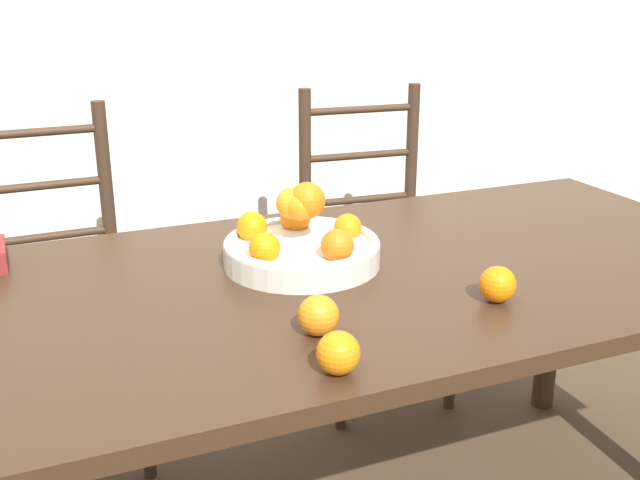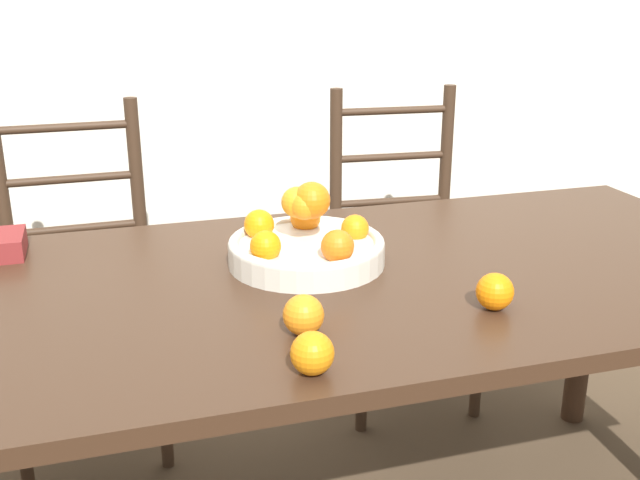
{
  "view_description": "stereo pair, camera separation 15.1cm",
  "coord_description": "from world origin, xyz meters",
  "px_view_note": "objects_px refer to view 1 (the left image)",
  "views": [
    {
      "loc": [
        -0.64,
        -1.34,
        1.33
      ],
      "look_at": [
        -0.08,
        -0.02,
        0.84
      ],
      "focal_mm": 42.0,
      "sensor_mm": 36.0,
      "label": 1
    },
    {
      "loc": [
        -0.49,
        -1.39,
        1.33
      ],
      "look_at": [
        -0.08,
        -0.02,
        0.84
      ],
      "focal_mm": 42.0,
      "sensor_mm": 36.0,
      "label": 2
    }
  ],
  "objects_px": {
    "orange_loose_2": "(318,315)",
    "chair_right": "(373,254)",
    "orange_loose_0": "(498,284)",
    "chair_left": "(54,302)",
    "orange_loose_1": "(338,353)",
    "fruit_bowl": "(301,243)"
  },
  "relations": [
    {
      "from": "chair_right",
      "to": "orange_loose_0",
      "type": "bearing_deg",
      "value": -98.79
    },
    {
      "from": "fruit_bowl",
      "to": "chair_left",
      "type": "distance_m",
      "value": 0.87
    },
    {
      "from": "orange_loose_0",
      "to": "chair_right",
      "type": "bearing_deg",
      "value": 76.77
    },
    {
      "from": "orange_loose_1",
      "to": "chair_right",
      "type": "relative_size",
      "value": 0.07
    },
    {
      "from": "orange_loose_2",
      "to": "chair_left",
      "type": "relative_size",
      "value": 0.07
    },
    {
      "from": "fruit_bowl",
      "to": "chair_left",
      "type": "relative_size",
      "value": 0.34
    },
    {
      "from": "orange_loose_2",
      "to": "chair_left",
      "type": "height_order",
      "value": "chair_left"
    },
    {
      "from": "fruit_bowl",
      "to": "orange_loose_2",
      "type": "distance_m",
      "value": 0.34
    },
    {
      "from": "orange_loose_0",
      "to": "chair_right",
      "type": "xyz_separation_m",
      "value": [
        0.23,
        0.97,
        -0.3
      ]
    },
    {
      "from": "orange_loose_1",
      "to": "chair_right",
      "type": "distance_m",
      "value": 1.3
    },
    {
      "from": "chair_right",
      "to": "fruit_bowl",
      "type": "bearing_deg",
      "value": -123.75
    },
    {
      "from": "chair_left",
      "to": "chair_right",
      "type": "bearing_deg",
      "value": -1.11
    },
    {
      "from": "orange_loose_0",
      "to": "orange_loose_1",
      "type": "bearing_deg",
      "value": -161.05
    },
    {
      "from": "orange_loose_2",
      "to": "chair_left",
      "type": "xyz_separation_m",
      "value": [
        -0.4,
        0.97,
        -0.3
      ]
    },
    {
      "from": "fruit_bowl",
      "to": "orange_loose_0",
      "type": "xyz_separation_m",
      "value": [
        0.27,
        -0.33,
        -0.01
      ]
    },
    {
      "from": "chair_left",
      "to": "orange_loose_0",
      "type": "bearing_deg",
      "value": -52.61
    },
    {
      "from": "fruit_bowl",
      "to": "orange_loose_2",
      "type": "xyz_separation_m",
      "value": [
        -0.1,
        -0.33,
        -0.01
      ]
    },
    {
      "from": "fruit_bowl",
      "to": "chair_left",
      "type": "height_order",
      "value": "chair_left"
    },
    {
      "from": "chair_right",
      "to": "chair_left",
      "type": "bearing_deg",
      "value": -175.57
    },
    {
      "from": "orange_loose_2",
      "to": "orange_loose_0",
      "type": "bearing_deg",
      "value": -0.29
    },
    {
      "from": "orange_loose_2",
      "to": "chair_right",
      "type": "distance_m",
      "value": 1.18
    },
    {
      "from": "orange_loose_2",
      "to": "chair_right",
      "type": "height_order",
      "value": "chair_right"
    }
  ]
}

